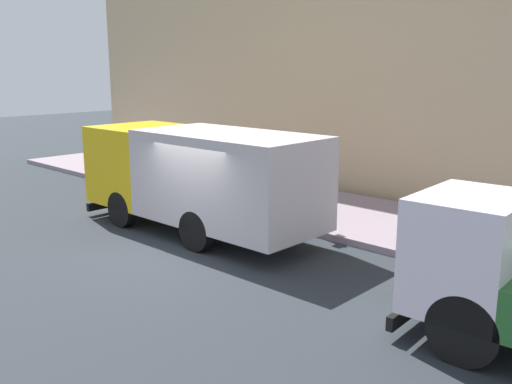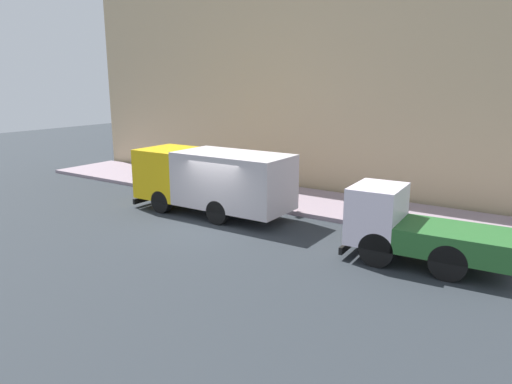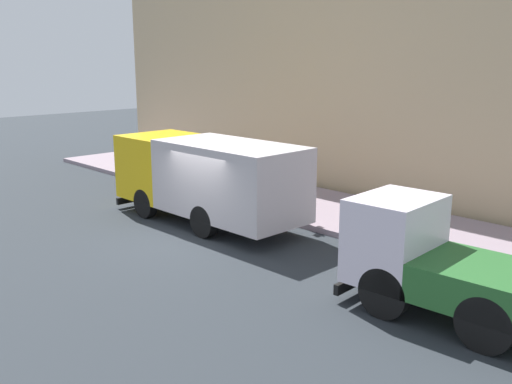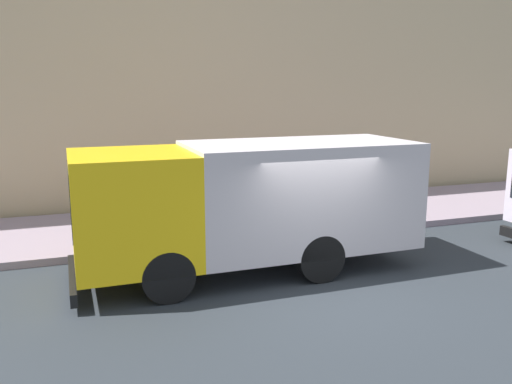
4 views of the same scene
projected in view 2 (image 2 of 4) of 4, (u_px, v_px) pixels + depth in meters
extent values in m
plane|color=#2A2F35|center=(213.00, 225.00, 19.01)|extent=(80.00, 80.00, 0.00)
cube|color=gray|center=(280.00, 197.00, 23.15)|extent=(4.31, 30.00, 0.18)
cube|color=tan|center=(309.00, 81.00, 24.02)|extent=(0.50, 30.00, 11.17)
cube|color=yellow|center=(170.00, 172.00, 21.54)|extent=(2.48, 2.29, 2.16)
cube|color=black|center=(152.00, 164.00, 22.07)|extent=(2.06, 0.09, 1.21)
cube|color=silver|center=(233.00, 180.00, 19.64)|extent=(2.51, 4.83, 2.23)
cube|color=black|center=(153.00, 197.00, 22.48)|extent=(2.35, 0.15, 0.24)
cylinder|color=black|center=(162.00, 202.00, 20.67)|extent=(0.31, 0.99, 0.98)
cylinder|color=black|center=(194.00, 192.00, 22.42)|extent=(0.31, 0.99, 0.98)
cylinder|color=black|center=(218.00, 212.00, 19.03)|extent=(0.31, 0.99, 0.98)
cylinder|color=black|center=(248.00, 201.00, 20.77)|extent=(0.31, 0.99, 0.98)
cube|color=white|center=(377.00, 213.00, 15.36)|extent=(2.11, 1.64, 1.82)
cube|color=black|center=(355.00, 204.00, 15.69)|extent=(1.70, 0.16, 1.02)
cube|color=#28632B|center=(454.00, 241.00, 14.29)|extent=(2.21, 3.36, 0.77)
cube|color=black|center=(351.00, 243.00, 16.04)|extent=(1.95, 0.23, 0.24)
cylinder|color=black|center=(377.00, 250.00, 14.70)|extent=(0.36, 1.11, 1.09)
cylinder|color=black|center=(392.00, 234.00, 16.14)|extent=(0.36, 1.11, 1.09)
cylinder|color=black|center=(448.00, 262.00, 13.66)|extent=(0.36, 1.11, 1.09)
cylinder|color=black|center=(458.00, 245.00, 15.10)|extent=(0.36, 1.11, 1.09)
cylinder|color=#443556|center=(252.00, 182.00, 24.20)|extent=(0.31, 0.31, 0.81)
cylinder|color=#265791|center=(252.00, 168.00, 24.04)|extent=(0.41, 0.41, 0.61)
sphere|color=#90704E|center=(252.00, 160.00, 23.94)|extent=(0.23, 0.23, 0.23)
cone|color=orange|center=(200.00, 186.00, 23.75)|extent=(0.42, 0.42, 0.60)
cylinder|color=#4C5156|center=(272.00, 179.00, 20.94)|extent=(0.08, 0.08, 2.40)
cube|color=blue|center=(272.00, 158.00, 20.73)|extent=(0.44, 0.03, 0.36)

